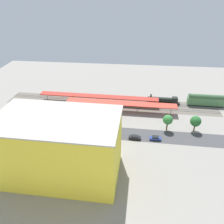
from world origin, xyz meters
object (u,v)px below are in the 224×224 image
at_px(locomotive, 164,101).
at_px(parked_car_5, 57,132).
at_px(parked_car_3, 94,135).
at_px(street_tree_1, 92,117).
at_px(parked_car_0, 155,138).
at_px(street_tree_2, 105,116).
at_px(box_truck_0, 74,138).
at_px(traffic_light, 77,115).
at_px(platform_canopy_near, 121,103).
at_px(box_truck_1, 53,139).
at_px(street_tree_3, 196,121).
at_px(street_tree_5, 168,120).
at_px(parked_car_4, 76,133).
at_px(street_tree_4, 34,112).
at_px(parked_car_6, 36,131).
at_px(passenger_coach, 207,100).
at_px(street_tree_0, 100,116).
at_px(parked_car_7, 19,130).
at_px(parked_car_1, 135,137).
at_px(parked_car_2, 114,136).
at_px(construction_building, 60,148).
at_px(platform_canopy_far, 98,96).

bearing_deg(locomotive, parked_car_5, 34.76).
height_order(parked_car_3, street_tree_1, street_tree_1).
xyz_separation_m(parked_car_0, street_tree_2, (21.05, -8.27, 3.78)).
distance_m(box_truck_0, traffic_light, 12.46).
relative_size(platform_canopy_near, box_truck_1, 5.07).
distance_m(street_tree_3, street_tree_5, 11.25).
height_order(locomotive, street_tree_2, street_tree_2).
bearing_deg(parked_car_5, box_truck_0, 153.19).
xyz_separation_m(parked_car_4, street_tree_4, (19.85, -7.14, 4.43)).
height_order(locomotive, parked_car_3, locomotive).
bearing_deg(box_truck_0, parked_car_6, -13.58).
xyz_separation_m(street_tree_4, traffic_light, (-18.75, -0.53, -0.66)).
distance_m(passenger_coach, parked_car_5, 73.43).
bearing_deg(street_tree_0, parked_car_4, 43.13).
bearing_deg(parked_car_3, street_tree_3, -168.57).
relative_size(parked_car_7, box_truck_0, 0.46).
height_order(parked_car_7, street_tree_3, street_tree_3).
xyz_separation_m(street_tree_0, traffic_light, (9.74, 0.42, -0.26)).
relative_size(parked_car_3, street_tree_3, 0.63).
relative_size(street_tree_1, street_tree_3, 0.94).
bearing_deg(passenger_coach, street_tree_5, 48.06).
bearing_deg(parked_car_6, box_truck_1, 146.94).
bearing_deg(parked_car_1, parked_car_7, 0.02).
xyz_separation_m(parked_car_6, parked_car_7, (7.10, 0.12, 0.00)).
relative_size(parked_car_3, street_tree_2, 0.64).
bearing_deg(street_tree_4, street_tree_5, -179.88).
xyz_separation_m(box_truck_1, street_tree_0, (-15.92, -14.51, 3.02)).
relative_size(parked_car_6, street_tree_2, 0.67).
relative_size(passenger_coach, street_tree_0, 2.63).
bearing_deg(parked_car_7, street_tree_5, -172.78).
bearing_deg(traffic_light, platform_canopy_near, -141.47).
distance_m(parked_car_6, street_tree_0, 27.01).
relative_size(parked_car_2, box_truck_1, 0.46).
bearing_deg(construction_building, street_tree_3, -146.82).
relative_size(parked_car_1, parked_car_4, 1.14).
distance_m(platform_canopy_far, box_truck_0, 33.43).
height_order(platform_canopy_near, parked_car_1, platform_canopy_near).
relative_size(box_truck_1, street_tree_2, 1.51).
xyz_separation_m(passenger_coach, street_tree_0, (49.68, 23.30, 1.63)).
relative_size(platform_canopy_near, street_tree_5, 7.34).
height_order(parked_car_1, street_tree_2, street_tree_2).
height_order(parked_car_3, street_tree_4, street_tree_4).
relative_size(parked_car_3, parked_car_5, 1.00).
bearing_deg(parked_car_2, platform_canopy_near, -92.87).
xyz_separation_m(passenger_coach, street_tree_2, (47.80, 23.19, 1.33)).
height_order(street_tree_1, traffic_light, traffic_light).
bearing_deg(street_tree_0, street_tree_5, 178.30).
xyz_separation_m(street_tree_3, street_tree_5, (11.22, 0.62, 0.37)).
xyz_separation_m(box_truck_1, street_tree_1, (-12.43, -14.07, 2.50)).
height_order(parked_car_3, parked_car_7, parked_car_7).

